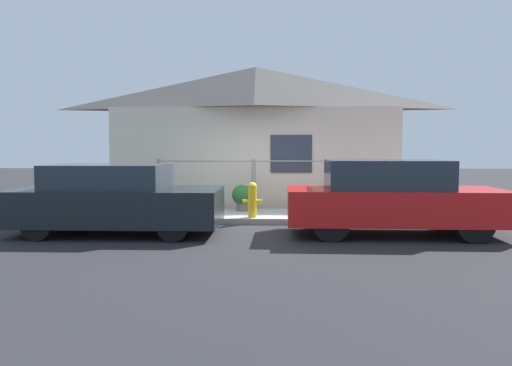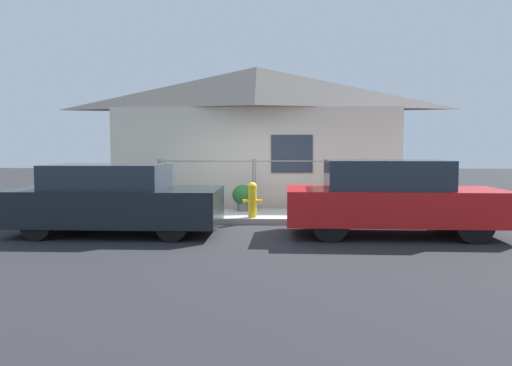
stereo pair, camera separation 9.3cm
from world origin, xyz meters
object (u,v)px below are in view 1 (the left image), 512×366
object	(u,v)px
potted_plant_near_hydrant	(242,196)
fire_hydrant	(252,199)
car_right	(392,198)
car_left	(116,199)
potted_plant_by_fence	(148,194)

from	to	relation	value
potted_plant_near_hydrant	fire_hydrant	bearing A→B (deg)	-75.24
car_right	potted_plant_near_hydrant	size ratio (longest dim) A/B	6.41
car_right	potted_plant_near_hydrant	xyz separation A→B (m)	(-3.03, 2.62, -0.23)
fire_hydrant	potted_plant_near_hydrant	world-z (taller)	fire_hydrant
car_left	potted_plant_by_fence	world-z (taller)	car_left
car_left	potted_plant_by_fence	distance (m)	2.62
car_right	fire_hydrant	world-z (taller)	car_right
car_right	potted_plant_near_hydrant	bearing A→B (deg)	140.69
car_right	potted_plant_by_fence	bearing A→B (deg)	155.61
fire_hydrant	potted_plant_by_fence	xyz separation A→B (m)	(-2.64, 1.12, 0.01)
potted_plant_by_fence	fire_hydrant	bearing A→B (deg)	-23.03
potted_plant_near_hydrant	car_right	bearing A→B (deg)	-40.87
car_left	fire_hydrant	xyz separation A→B (m)	(2.62, 1.49, -0.14)
fire_hydrant	potted_plant_near_hydrant	xyz separation A→B (m)	(-0.30, 1.13, -0.05)
potted_plant_near_hydrant	potted_plant_by_fence	size ratio (longest dim) A/B	0.88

